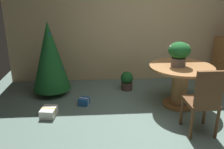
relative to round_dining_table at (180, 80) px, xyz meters
name	(u,v)px	position (x,y,z in m)	size (l,w,h in m)	color
ground_plane	(174,128)	(-0.31, -0.76, -0.48)	(6.60, 6.60, 0.00)	slate
back_wall_panel	(147,21)	(-0.31, 1.44, 0.82)	(6.00, 0.10, 2.60)	tan
round_dining_table	(180,80)	(0.00, 0.00, 0.00)	(1.08, 1.08, 0.73)	#9E6B3D
flower_vase	(179,52)	(-0.06, 0.00, 0.49)	(0.37, 0.37, 0.41)	#665B51
wooden_chair_near	(204,100)	(0.00, -0.92, 0.06)	(0.40, 0.43, 0.98)	brown
holiday_tree	(50,56)	(-2.30, 0.66, 0.29)	(0.72, 0.72, 1.41)	brown
gift_box_blue	(84,101)	(-1.67, 0.13, -0.41)	(0.21, 0.21, 0.13)	#1E569E
gift_box_cream	(49,112)	(-2.22, -0.24, -0.41)	(0.27, 0.33, 0.14)	silver
potted_plant	(127,81)	(-0.82, 0.77, -0.28)	(0.25, 0.25, 0.38)	#4C382D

